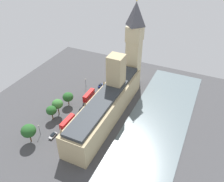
# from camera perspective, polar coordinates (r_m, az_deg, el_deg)

# --- Properties ---
(ground_plane) EXTENTS (138.94, 138.94, 0.00)m
(ground_plane) POSITION_cam_1_polar(r_m,az_deg,el_deg) (131.08, -2.12, -6.10)
(ground_plane) COLOR #424244
(river_thames) EXTENTS (31.32, 125.04, 0.25)m
(river_thames) POSITION_cam_1_polar(r_m,az_deg,el_deg) (123.89, 9.99, -9.62)
(river_thames) COLOR slate
(river_thames) RESTS_ON ground
(parliament_building) EXTENTS (13.98, 68.94, 31.78)m
(parliament_building) POSITION_cam_1_polar(r_m,az_deg,el_deg) (126.15, -1.05, -2.99)
(parliament_building) COLOR tan
(parliament_building) RESTS_ON ground
(clock_tower) EXTENTS (9.24, 9.24, 53.61)m
(clock_tower) POSITION_cam_1_polar(r_m,az_deg,el_deg) (146.14, 5.41, 11.26)
(clock_tower) COLOR #CCBA8E
(clock_tower) RESTS_ON ground
(car_blue_kerbside) EXTENTS (1.99, 4.12, 1.74)m
(car_blue_kerbside) POSITION_cam_1_polar(r_m,az_deg,el_deg) (154.19, -2.81, 1.37)
(car_blue_kerbside) COLOR navy
(car_blue_kerbside) RESTS_ON ground
(double_decker_bus_corner) EXTENTS (2.71, 10.52, 4.75)m
(double_decker_bus_corner) POSITION_cam_1_polar(r_m,az_deg,el_deg) (142.51, -5.64, -1.07)
(double_decker_bus_corner) COLOR red
(double_decker_bus_corner) RESTS_ON ground
(car_black_leading) EXTENTS (1.99, 4.63, 1.74)m
(car_black_leading) POSITION_cam_1_polar(r_m,az_deg,el_deg) (135.24, -7.32, -4.42)
(car_black_leading) COLOR black
(car_black_leading) RESTS_ON ground
(double_decker_bus_by_river_gate) EXTENTS (2.88, 10.56, 4.75)m
(double_decker_bus_by_river_gate) POSITION_cam_1_polar(r_m,az_deg,el_deg) (125.45, -10.75, -7.48)
(double_decker_bus_by_river_gate) COLOR red
(double_decker_bus_by_river_gate) RESTS_ON ground
(car_silver_trailing) EXTENTS (1.99, 4.78, 1.74)m
(car_silver_trailing) POSITION_cam_1_polar(r_m,az_deg,el_deg) (122.61, -14.12, -10.39)
(car_silver_trailing) COLOR #B7B7BC
(car_silver_trailing) RESTS_ON ground
(pedestrian_under_trees) EXTENTS (0.67, 0.59, 1.69)m
(pedestrian_under_trees) POSITION_cam_1_polar(r_m,az_deg,el_deg) (153.92, 0.67, 1.29)
(pedestrian_under_trees) COLOR gray
(pedestrian_under_trees) RESTS_ON ground
(plane_tree_near_tower) EXTENTS (6.16, 6.16, 8.43)m
(plane_tree_near_tower) POSITION_cam_1_polar(r_m,az_deg,el_deg) (137.56, -10.63, -1.43)
(plane_tree_near_tower) COLOR brown
(plane_tree_near_tower) RESTS_ON ground
(plane_tree_opposite_hall) EXTENTS (6.01, 6.01, 9.82)m
(plane_tree_opposite_hall) POSITION_cam_1_polar(r_m,az_deg,el_deg) (131.08, -13.08, -3.08)
(plane_tree_opposite_hall) COLOR brown
(plane_tree_opposite_hall) RESTS_ON ground
(plane_tree_far_end) EXTENTS (5.63, 5.63, 8.58)m
(plane_tree_far_end) POSITION_cam_1_polar(r_m,az_deg,el_deg) (129.18, -14.47, -4.57)
(plane_tree_far_end) COLOR brown
(plane_tree_far_end) RESTS_ON ground
(plane_tree_midblock) EXTENTS (7.14, 7.14, 10.08)m
(plane_tree_midblock) POSITION_cam_1_polar(r_m,az_deg,el_deg) (119.24, -19.58, -9.09)
(plane_tree_midblock) COLOR brown
(plane_tree_midblock) RESTS_ON ground
(street_lamp_slot_10) EXTENTS (0.56, 0.56, 6.58)m
(street_lamp_slot_10) POSITION_cam_1_polar(r_m,az_deg,el_deg) (122.83, -17.27, -8.57)
(street_lamp_slot_10) COLOR black
(street_lamp_slot_10) RESTS_ON ground
(street_lamp_slot_11) EXTENTS (0.56, 0.56, 6.77)m
(street_lamp_slot_11) POSITION_cam_1_polar(r_m,az_deg,el_deg) (151.75, -6.41, 2.27)
(street_lamp_slot_11) COLOR black
(street_lamp_slot_11) RESTS_ON ground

